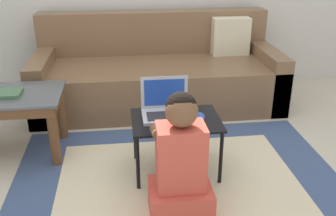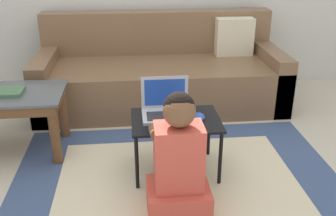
# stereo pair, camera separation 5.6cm
# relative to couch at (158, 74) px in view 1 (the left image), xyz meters

# --- Properties ---
(ground_plane) EXTENTS (16.00, 16.00, 0.00)m
(ground_plane) POSITION_rel_couch_xyz_m (-0.10, -1.27, -0.28)
(ground_plane) COLOR beige
(area_rug) EXTENTS (2.17, 1.78, 0.01)m
(area_rug) POSITION_rel_couch_xyz_m (-0.01, -1.48, -0.28)
(area_rug) COLOR #3D517A
(area_rug) RESTS_ON ground_plane
(couch) EXTENTS (2.23, 0.95, 0.82)m
(couch) POSITION_rel_couch_xyz_m (0.00, 0.00, 0.00)
(couch) COLOR brown
(couch) RESTS_ON ground_plane
(laptop_desk) EXTENTS (0.58, 0.42, 0.39)m
(laptop_desk) POSITION_rel_couch_xyz_m (-0.01, -1.26, 0.07)
(laptop_desk) COLOR black
(laptop_desk) RESTS_ON ground_plane
(laptop) EXTENTS (0.32, 0.24, 0.24)m
(laptop) POSITION_rel_couch_xyz_m (-0.07, -1.19, 0.15)
(laptop) COLOR #B7BCC6
(laptop) RESTS_ON laptop_desk
(computer_mouse) EXTENTS (0.07, 0.11, 0.04)m
(computer_mouse) POSITION_rel_couch_xyz_m (0.14, -1.27, 0.13)
(computer_mouse) COLOR #234CB2
(computer_mouse) RESTS_ON laptop_desk
(person_seated) EXTENTS (0.36, 0.40, 0.75)m
(person_seated) POSITION_rel_couch_xyz_m (-0.05, -1.69, 0.05)
(person_seated) COLOR #CC4C3D
(person_seated) RESTS_ON ground_plane
(book_on_table) EXTENTS (0.21, 0.17, 0.03)m
(book_on_table) POSITION_rel_couch_xyz_m (-1.16, -0.88, 0.20)
(book_on_table) COLOR #47704C
(book_on_table) RESTS_ON coffee_table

